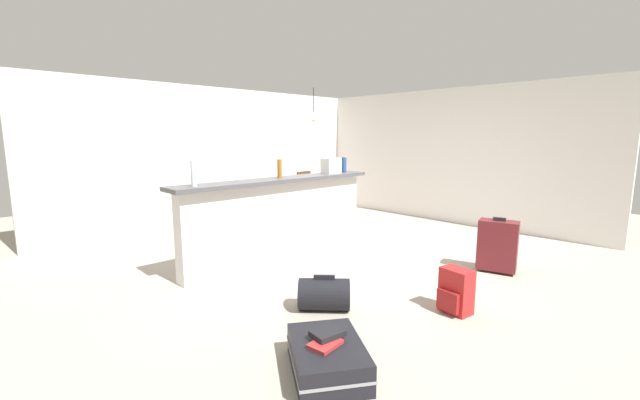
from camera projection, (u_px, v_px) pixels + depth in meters
name	position (u px, v px, depth m)	size (l,w,h in m)	color
ground_plane	(344.00, 256.00, 5.56)	(13.00, 13.00, 0.05)	#ADA393
wall_back	(226.00, 156.00, 7.52)	(6.60, 0.10, 2.50)	silver
wall_right	(440.00, 156.00, 7.66)	(0.10, 6.00, 2.50)	silver
partition_half_wall	(280.00, 221.00, 5.23)	(2.80, 0.20, 1.04)	silver
bar_countertop	(280.00, 180.00, 5.14)	(2.96, 0.40, 0.05)	#4C4C51
bottle_clear	(194.00, 174.00, 4.25)	(0.06, 0.06, 0.28)	silver
bottle_amber	(280.00, 168.00, 5.19)	(0.06, 0.06, 0.24)	#9E661E
bottle_blue	(344.00, 165.00, 5.93)	(0.07, 0.07, 0.22)	#284C89
grocery_bag	(331.00, 166.00, 5.81)	(0.26, 0.18, 0.22)	silver
dining_table	(316.00, 188.00, 7.64)	(1.10, 0.80, 0.74)	brown
dining_chair_near_partition	(334.00, 198.00, 7.26)	(0.44, 0.44, 0.93)	#4C331E
dining_chair_far_side	(300.00, 191.00, 8.06)	(0.46, 0.46, 0.93)	#4C331E
pendant_lamp	(314.00, 116.00, 7.33)	(0.34, 0.34, 0.62)	black
suitcase_flat_black	(327.00, 357.00, 2.76)	(0.79, 0.88, 0.22)	black
duffel_bag_black	(324.00, 294.00, 3.76)	(0.55, 0.55, 0.34)	black
backpack_red	(456.00, 292.00, 3.69)	(0.28, 0.30, 0.42)	red
suitcase_upright_maroon	(497.00, 245.00, 4.78)	(0.35, 0.49, 0.67)	maroon
book_stack	(327.00, 337.00, 2.75)	(0.31, 0.24, 0.07)	#AD2D2D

